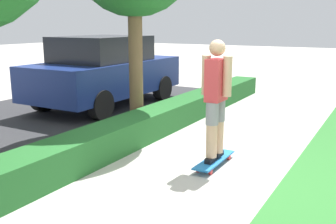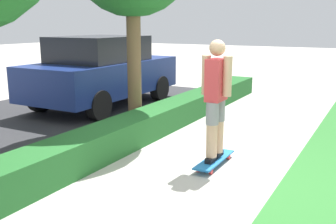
# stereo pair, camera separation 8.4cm
# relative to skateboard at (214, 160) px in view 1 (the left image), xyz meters

# --- Properties ---
(ground_plane) EXTENTS (60.00, 60.00, 0.00)m
(ground_plane) POSITION_rel_skateboard_xyz_m (-0.40, 0.02, -0.08)
(ground_plane) COLOR #ADA89E
(hedge_row) EXTENTS (13.00, 0.60, 0.46)m
(hedge_row) POSITION_rel_skateboard_xyz_m (-0.40, 1.62, 0.15)
(hedge_row) COLOR #236028
(hedge_row) RESTS_ON ground_plane
(skateboard) EXTENTS (1.00, 0.24, 0.10)m
(skateboard) POSITION_rel_skateboard_xyz_m (0.00, 0.00, 0.00)
(skateboard) COLOR #1E6BAD
(skateboard) RESTS_ON ground_plane
(skater_person) EXTENTS (0.50, 0.43, 1.68)m
(skater_person) POSITION_rel_skateboard_xyz_m (0.00, 0.00, 0.91)
(skater_person) COLOR black
(skater_person) RESTS_ON skateboard
(parked_car_middle) EXTENTS (4.08, 1.92, 1.68)m
(parked_car_middle) POSITION_rel_skateboard_xyz_m (2.57, 3.98, 0.78)
(parked_car_middle) COLOR navy
(parked_car_middle) RESTS_ON ground_plane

